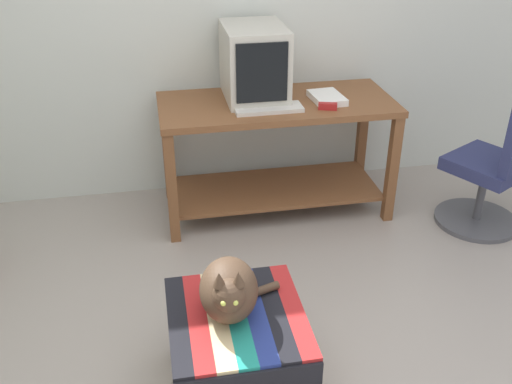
{
  "coord_description": "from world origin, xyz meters",
  "views": [
    {
      "loc": [
        -0.46,
        -1.69,
        1.98
      ],
      "look_at": [
        0.02,
        0.85,
        0.55
      ],
      "focal_mm": 40.73,
      "sensor_mm": 36.0,
      "label": 1
    }
  ],
  "objects_px": {
    "tv_monitor": "(254,63)",
    "book": "(327,98)",
    "desk": "(276,137)",
    "stapler": "(328,106)",
    "cat": "(229,290)",
    "ottoman_with_blanket": "(238,352)",
    "keyboard": "(268,109)",
    "office_chair": "(495,172)"
  },
  "relations": [
    {
      "from": "desk",
      "to": "stapler",
      "type": "height_order",
      "value": "stapler"
    },
    {
      "from": "ottoman_with_blanket",
      "to": "cat",
      "type": "height_order",
      "value": "cat"
    },
    {
      "from": "book",
      "to": "cat",
      "type": "distance_m",
      "value": 1.66
    },
    {
      "from": "stapler",
      "to": "desk",
      "type": "bearing_deg",
      "value": 71.43
    },
    {
      "from": "book",
      "to": "office_chair",
      "type": "xyz_separation_m",
      "value": [
        0.95,
        -0.43,
        -0.38
      ]
    },
    {
      "from": "tv_monitor",
      "to": "keyboard",
      "type": "xyz_separation_m",
      "value": [
        0.04,
        -0.24,
        -0.2
      ]
    },
    {
      "from": "office_chair",
      "to": "keyboard",
      "type": "bearing_deg",
      "value": -42.78
    },
    {
      "from": "tv_monitor",
      "to": "book",
      "type": "bearing_deg",
      "value": -18.89
    },
    {
      "from": "cat",
      "to": "office_chair",
      "type": "height_order",
      "value": "office_chair"
    },
    {
      "from": "keyboard",
      "to": "cat",
      "type": "bearing_deg",
      "value": -108.52
    },
    {
      "from": "tv_monitor",
      "to": "desk",
      "type": "bearing_deg",
      "value": -38.59
    },
    {
      "from": "tv_monitor",
      "to": "book",
      "type": "height_order",
      "value": "tv_monitor"
    },
    {
      "from": "desk",
      "to": "office_chair",
      "type": "height_order",
      "value": "office_chair"
    },
    {
      "from": "cat",
      "to": "ottoman_with_blanket",
      "type": "bearing_deg",
      "value": -15.99
    },
    {
      "from": "keyboard",
      "to": "office_chair",
      "type": "distance_m",
      "value": 1.43
    },
    {
      "from": "keyboard",
      "to": "stapler",
      "type": "xyz_separation_m",
      "value": [
        0.35,
        -0.05,
        0.01
      ]
    },
    {
      "from": "tv_monitor",
      "to": "ottoman_with_blanket",
      "type": "bearing_deg",
      "value": -102.8
    },
    {
      "from": "tv_monitor",
      "to": "stapler",
      "type": "distance_m",
      "value": 0.52
    },
    {
      "from": "book",
      "to": "stapler",
      "type": "height_order",
      "value": "same"
    },
    {
      "from": "ottoman_with_blanket",
      "to": "stapler",
      "type": "relative_size",
      "value": 5.5
    },
    {
      "from": "desk",
      "to": "ottoman_with_blanket",
      "type": "bearing_deg",
      "value": -107.96
    },
    {
      "from": "keyboard",
      "to": "desk",
      "type": "bearing_deg",
      "value": 59.69
    },
    {
      "from": "cat",
      "to": "stapler",
      "type": "distance_m",
      "value": 1.52
    },
    {
      "from": "tv_monitor",
      "to": "ottoman_with_blanket",
      "type": "relative_size",
      "value": 0.83
    },
    {
      "from": "ottoman_with_blanket",
      "to": "office_chair",
      "type": "xyz_separation_m",
      "value": [
        1.75,
        1.01,
        0.18
      ]
    },
    {
      "from": "keyboard",
      "to": "tv_monitor",
      "type": "bearing_deg",
      "value": 98.92
    },
    {
      "from": "book",
      "to": "ottoman_with_blanket",
      "type": "bearing_deg",
      "value": -123.5
    },
    {
      "from": "cat",
      "to": "desk",
      "type": "bearing_deg",
      "value": 77.48
    },
    {
      "from": "desk",
      "to": "keyboard",
      "type": "relative_size",
      "value": 3.61
    },
    {
      "from": "tv_monitor",
      "to": "cat",
      "type": "distance_m",
      "value": 1.68
    },
    {
      "from": "cat",
      "to": "book",
      "type": "bearing_deg",
      "value": 66.93
    },
    {
      "from": "tv_monitor",
      "to": "book",
      "type": "distance_m",
      "value": 0.49
    },
    {
      "from": "desk",
      "to": "office_chair",
      "type": "distance_m",
      "value": 1.35
    },
    {
      "from": "ottoman_with_blanket",
      "to": "desk",
      "type": "bearing_deg",
      "value": 71.79
    },
    {
      "from": "keyboard",
      "to": "stapler",
      "type": "height_order",
      "value": "stapler"
    },
    {
      "from": "office_chair",
      "to": "tv_monitor",
      "type": "bearing_deg",
      "value": -51.41
    },
    {
      "from": "stapler",
      "to": "office_chair",
      "type": "bearing_deg",
      "value": -88.7
    },
    {
      "from": "desk",
      "to": "tv_monitor",
      "type": "bearing_deg",
      "value": 141.41
    },
    {
      "from": "cat",
      "to": "keyboard",
      "type": "bearing_deg",
      "value": 78.72
    },
    {
      "from": "ottoman_with_blanket",
      "to": "cat",
      "type": "xyz_separation_m",
      "value": [
        -0.03,
        0.01,
        0.33
      ]
    },
    {
      "from": "desk",
      "to": "book",
      "type": "xyz_separation_m",
      "value": [
        0.3,
        -0.05,
        0.26
      ]
    },
    {
      "from": "tv_monitor",
      "to": "cat",
      "type": "relative_size",
      "value": 1.37
    }
  ]
}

